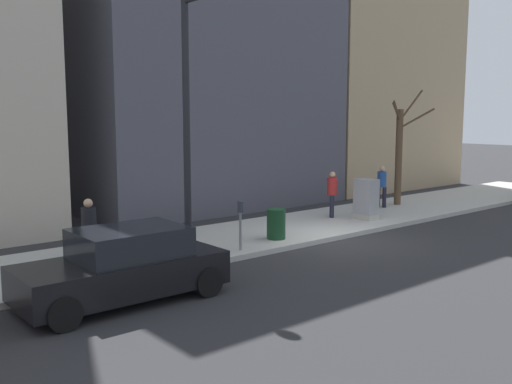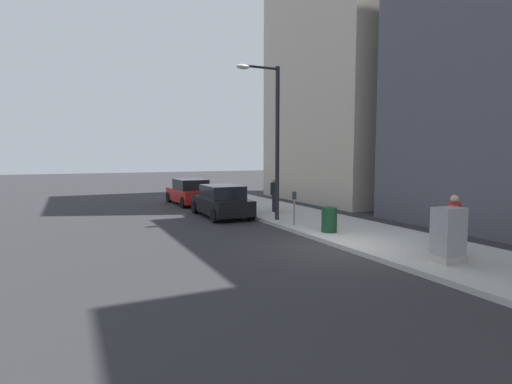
% 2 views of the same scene
% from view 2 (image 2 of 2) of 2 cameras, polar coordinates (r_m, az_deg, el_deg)
% --- Properties ---
extents(ground_plane, '(120.00, 120.00, 0.00)m').
position_cam_2_polar(ground_plane, '(13.02, 11.40, -7.84)').
color(ground_plane, '#2B2B2D').
extents(sidewalk, '(4.00, 36.00, 0.15)m').
position_cam_2_polar(sidewalk, '(14.27, 17.91, -6.54)').
color(sidewalk, '#B2AFA8').
rests_on(sidewalk, ground).
extents(parked_car_black, '(1.96, 4.22, 1.52)m').
position_cam_2_polar(parked_car_black, '(19.08, -4.95, -1.36)').
color(parked_car_black, black).
rests_on(parked_car_black, ground).
extents(parked_car_red, '(2.04, 4.25, 1.52)m').
position_cam_2_polar(parked_car_red, '(24.13, -9.43, -0.02)').
color(parked_car_red, red).
rests_on(parked_car_red, ground).
extents(parking_meter, '(0.14, 0.10, 1.35)m').
position_cam_2_polar(parking_meter, '(15.87, 5.48, -1.82)').
color(parking_meter, slate).
rests_on(parking_meter, sidewalk).
extents(utility_box, '(0.83, 0.61, 1.43)m').
position_cam_2_polar(utility_box, '(11.60, 25.77, -5.61)').
color(utility_box, '#A8A399').
rests_on(utility_box, sidewalk).
extents(streetlamp, '(1.97, 0.32, 6.50)m').
position_cam_2_polar(streetlamp, '(17.12, 2.28, 8.89)').
color(streetlamp, black).
rests_on(streetlamp, sidewalk).
extents(trash_bin, '(0.56, 0.56, 0.90)m').
position_cam_2_polar(trash_bin, '(14.74, 10.42, -3.92)').
color(trash_bin, '#14381E').
rests_on(trash_bin, sidewalk).
extents(pedestrian_midblock, '(0.36, 0.36, 1.66)m').
position_cam_2_polar(pedestrian_midblock, '(12.76, 26.40, -3.60)').
color(pedestrian_midblock, '#1E1E2D').
rests_on(pedestrian_midblock, sidewalk).
extents(pedestrian_far_corner, '(0.36, 0.38, 1.66)m').
position_cam_2_polar(pedestrian_far_corner, '(19.73, 2.59, -0.10)').
color(pedestrian_far_corner, '#1E1E2D').
rests_on(pedestrian_far_corner, sidewalk).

